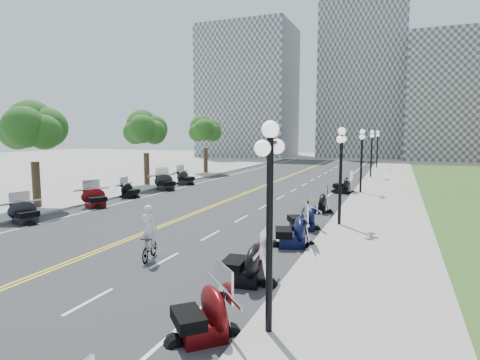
% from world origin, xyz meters
% --- Properties ---
extents(ground, '(160.00, 160.00, 0.00)m').
position_xyz_m(ground, '(0.00, 0.00, 0.00)').
color(ground, gray).
extents(road, '(16.00, 90.00, 0.01)m').
position_xyz_m(road, '(0.00, 10.00, 0.00)').
color(road, '#333335').
rests_on(road, ground).
extents(centerline_yellow_a, '(0.12, 90.00, 0.00)m').
position_xyz_m(centerline_yellow_a, '(-0.12, 10.00, 0.01)').
color(centerline_yellow_a, yellow).
rests_on(centerline_yellow_a, road).
extents(centerline_yellow_b, '(0.12, 90.00, 0.00)m').
position_xyz_m(centerline_yellow_b, '(0.12, 10.00, 0.01)').
color(centerline_yellow_b, yellow).
rests_on(centerline_yellow_b, road).
extents(edge_line_north, '(0.12, 90.00, 0.00)m').
position_xyz_m(edge_line_north, '(6.40, 10.00, 0.01)').
color(edge_line_north, white).
rests_on(edge_line_north, road).
extents(edge_line_south, '(0.12, 90.00, 0.00)m').
position_xyz_m(edge_line_south, '(-6.40, 10.00, 0.01)').
color(edge_line_south, white).
rests_on(edge_line_south, road).
extents(lane_dash_4, '(0.12, 2.00, 0.00)m').
position_xyz_m(lane_dash_4, '(3.20, -8.00, 0.01)').
color(lane_dash_4, white).
rests_on(lane_dash_4, road).
extents(lane_dash_5, '(0.12, 2.00, 0.00)m').
position_xyz_m(lane_dash_5, '(3.20, -4.00, 0.01)').
color(lane_dash_5, white).
rests_on(lane_dash_5, road).
extents(lane_dash_6, '(0.12, 2.00, 0.00)m').
position_xyz_m(lane_dash_6, '(3.20, 0.00, 0.01)').
color(lane_dash_6, white).
rests_on(lane_dash_6, road).
extents(lane_dash_7, '(0.12, 2.00, 0.00)m').
position_xyz_m(lane_dash_7, '(3.20, 4.00, 0.01)').
color(lane_dash_7, white).
rests_on(lane_dash_7, road).
extents(lane_dash_8, '(0.12, 2.00, 0.00)m').
position_xyz_m(lane_dash_8, '(3.20, 8.00, 0.01)').
color(lane_dash_8, white).
rests_on(lane_dash_8, road).
extents(lane_dash_9, '(0.12, 2.00, 0.00)m').
position_xyz_m(lane_dash_9, '(3.20, 12.00, 0.01)').
color(lane_dash_9, white).
rests_on(lane_dash_9, road).
extents(lane_dash_10, '(0.12, 2.00, 0.00)m').
position_xyz_m(lane_dash_10, '(3.20, 16.00, 0.01)').
color(lane_dash_10, white).
rests_on(lane_dash_10, road).
extents(lane_dash_11, '(0.12, 2.00, 0.00)m').
position_xyz_m(lane_dash_11, '(3.20, 20.00, 0.01)').
color(lane_dash_11, white).
rests_on(lane_dash_11, road).
extents(lane_dash_12, '(0.12, 2.00, 0.00)m').
position_xyz_m(lane_dash_12, '(3.20, 24.00, 0.01)').
color(lane_dash_12, white).
rests_on(lane_dash_12, road).
extents(lane_dash_13, '(0.12, 2.00, 0.00)m').
position_xyz_m(lane_dash_13, '(3.20, 28.00, 0.01)').
color(lane_dash_13, white).
rests_on(lane_dash_13, road).
extents(lane_dash_14, '(0.12, 2.00, 0.00)m').
position_xyz_m(lane_dash_14, '(3.20, 32.00, 0.01)').
color(lane_dash_14, white).
rests_on(lane_dash_14, road).
extents(lane_dash_15, '(0.12, 2.00, 0.00)m').
position_xyz_m(lane_dash_15, '(3.20, 36.00, 0.01)').
color(lane_dash_15, white).
rests_on(lane_dash_15, road).
extents(lane_dash_16, '(0.12, 2.00, 0.00)m').
position_xyz_m(lane_dash_16, '(3.20, 40.00, 0.01)').
color(lane_dash_16, white).
rests_on(lane_dash_16, road).
extents(lane_dash_17, '(0.12, 2.00, 0.00)m').
position_xyz_m(lane_dash_17, '(3.20, 44.00, 0.01)').
color(lane_dash_17, white).
rests_on(lane_dash_17, road).
extents(lane_dash_18, '(0.12, 2.00, 0.00)m').
position_xyz_m(lane_dash_18, '(3.20, 48.00, 0.01)').
color(lane_dash_18, white).
rests_on(lane_dash_18, road).
extents(lane_dash_19, '(0.12, 2.00, 0.00)m').
position_xyz_m(lane_dash_19, '(3.20, 52.00, 0.01)').
color(lane_dash_19, white).
rests_on(lane_dash_19, road).
extents(sidewalk_north, '(5.00, 90.00, 0.15)m').
position_xyz_m(sidewalk_north, '(10.50, 10.00, 0.07)').
color(sidewalk_north, '#9E9991').
rests_on(sidewalk_north, ground).
extents(sidewalk_south, '(5.00, 90.00, 0.15)m').
position_xyz_m(sidewalk_south, '(-10.50, 10.00, 0.07)').
color(sidewalk_south, '#9E9991').
rests_on(sidewalk_south, ground).
extents(distant_block_a, '(18.00, 14.00, 26.00)m').
position_xyz_m(distant_block_a, '(-18.00, 62.00, 13.00)').
color(distant_block_a, gray).
rests_on(distant_block_a, ground).
extents(distant_block_b, '(16.00, 12.00, 30.00)m').
position_xyz_m(distant_block_b, '(4.00, 68.00, 15.00)').
color(distant_block_b, gray).
rests_on(distant_block_b, ground).
extents(distant_block_c, '(20.00, 14.00, 22.00)m').
position_xyz_m(distant_block_c, '(22.00, 65.00, 11.00)').
color(distant_block_c, gray).
rests_on(distant_block_c, ground).
extents(street_lamp_1, '(0.50, 1.20, 4.90)m').
position_xyz_m(street_lamp_1, '(8.60, -8.00, 2.60)').
color(street_lamp_1, black).
rests_on(street_lamp_1, sidewalk_north).
extents(street_lamp_2, '(0.50, 1.20, 4.90)m').
position_xyz_m(street_lamp_2, '(8.60, 4.00, 2.60)').
color(street_lamp_2, black).
rests_on(street_lamp_2, sidewalk_north).
extents(street_lamp_3, '(0.50, 1.20, 4.90)m').
position_xyz_m(street_lamp_3, '(8.60, 16.00, 2.60)').
color(street_lamp_3, black).
rests_on(street_lamp_3, sidewalk_north).
extents(street_lamp_4, '(0.50, 1.20, 4.90)m').
position_xyz_m(street_lamp_4, '(8.60, 28.00, 2.60)').
color(street_lamp_4, black).
rests_on(street_lamp_4, sidewalk_north).
extents(street_lamp_5, '(0.50, 1.20, 4.90)m').
position_xyz_m(street_lamp_5, '(8.60, 40.00, 2.60)').
color(street_lamp_5, black).
rests_on(street_lamp_5, sidewalk_north).
extents(tree_2, '(4.80, 4.80, 9.20)m').
position_xyz_m(tree_2, '(-10.00, 2.00, 4.75)').
color(tree_2, '#235619').
rests_on(tree_2, sidewalk_south).
extents(tree_3, '(4.80, 4.80, 9.20)m').
position_xyz_m(tree_3, '(-10.00, 14.00, 4.75)').
color(tree_3, '#235619').
rests_on(tree_3, sidewalk_south).
extents(tree_4, '(4.80, 4.80, 9.20)m').
position_xyz_m(tree_4, '(-10.00, 26.00, 4.75)').
color(tree_4, '#235619').
rests_on(tree_4, sidewalk_south).
extents(motorcycle_n_3, '(2.81, 2.81, 1.39)m').
position_xyz_m(motorcycle_n_3, '(7.16, -8.66, 0.70)').
color(motorcycle_n_3, '#590A0C').
rests_on(motorcycle_n_3, road).
extents(motorcycle_n_4, '(2.34, 2.34, 1.51)m').
position_xyz_m(motorcycle_n_4, '(6.85, -5.01, 0.75)').
color(motorcycle_n_4, black).
rests_on(motorcycle_n_4, road).
extents(motorcycle_n_5, '(2.68, 2.68, 1.50)m').
position_xyz_m(motorcycle_n_5, '(7.20, -0.36, 0.75)').
color(motorcycle_n_5, black).
rests_on(motorcycle_n_5, road).
extents(motorcycle_n_6, '(2.71, 2.71, 1.38)m').
position_xyz_m(motorcycle_n_6, '(6.97, 2.65, 0.69)').
color(motorcycle_n_6, black).
rests_on(motorcycle_n_6, road).
extents(motorcycle_n_7, '(2.13, 2.13, 1.35)m').
position_xyz_m(motorcycle_n_7, '(6.82, 7.49, 0.67)').
color(motorcycle_n_7, black).
rests_on(motorcycle_n_7, road).
extents(motorcycle_n_9, '(2.29, 2.29, 1.51)m').
position_xyz_m(motorcycle_n_9, '(7.22, 16.02, 0.75)').
color(motorcycle_n_9, black).
rests_on(motorcycle_n_9, road).
extents(motorcycle_s_5, '(2.39, 2.39, 1.35)m').
position_xyz_m(motorcycle_s_5, '(-7.08, -1.37, 0.68)').
color(motorcycle_s_5, black).
rests_on(motorcycle_s_5, road).
extents(motorcycle_s_6, '(2.71, 2.71, 1.42)m').
position_xyz_m(motorcycle_s_6, '(-6.87, 3.72, 0.71)').
color(motorcycle_s_6, '#590A0C').
rests_on(motorcycle_s_6, road).
extents(motorcycle_s_7, '(1.91, 1.91, 1.25)m').
position_xyz_m(motorcycle_s_7, '(-7.17, 7.73, 0.63)').
color(motorcycle_s_7, black).
rests_on(motorcycle_s_7, road).
extents(motorcycle_s_8, '(2.99, 2.99, 1.54)m').
position_xyz_m(motorcycle_s_8, '(-6.84, 12.12, 0.77)').
color(motorcycle_s_8, black).
rests_on(motorcycle_s_8, road).
extents(motorcycle_s_9, '(2.32, 2.32, 1.48)m').
position_xyz_m(motorcycle_s_9, '(-7.08, 15.94, 0.74)').
color(motorcycle_s_9, black).
rests_on(motorcycle_s_9, road).
extents(bicycle, '(0.84, 1.65, 0.95)m').
position_xyz_m(bicycle, '(2.64, -4.14, 0.48)').
color(bicycle, '#A51414').
rests_on(bicycle, road).
extents(cyclist_rider, '(0.65, 0.43, 1.79)m').
position_xyz_m(cyclist_rider, '(2.64, -4.14, 1.85)').
color(cyclist_rider, silver).
rests_on(cyclist_rider, bicycle).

